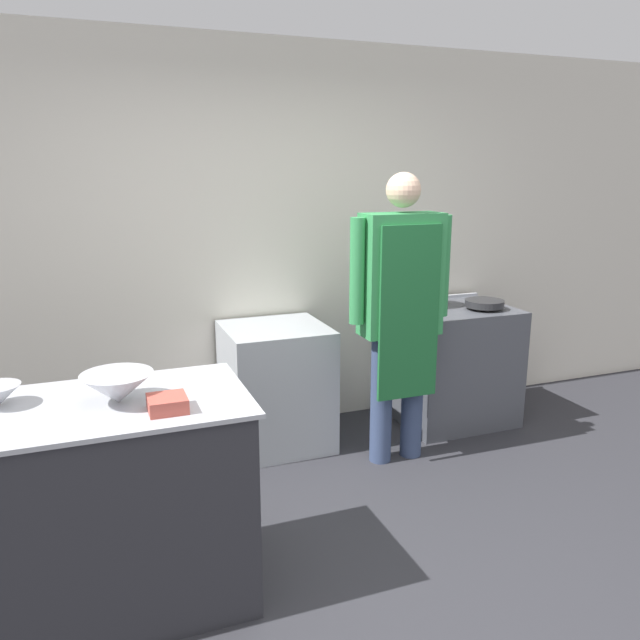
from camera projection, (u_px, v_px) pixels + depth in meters
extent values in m
plane|color=#2D2D33|center=(388.00, 605.00, 2.73)|extent=(14.00, 14.00, 0.00)
cube|color=silver|center=(254.00, 243.00, 4.33)|extent=(8.00, 0.05, 2.70)
cube|color=#2D2D33|center=(98.00, 510.00, 2.63)|extent=(1.24, 0.67, 0.91)
cube|color=#B2B5BC|center=(88.00, 407.00, 2.52)|extent=(1.29, 0.70, 0.02)
cube|color=#4C4F56|center=(453.00, 364.00, 4.65)|extent=(0.81, 0.69, 0.87)
cube|color=#B2B5BC|center=(481.00, 339.00, 4.29)|extent=(0.74, 0.03, 0.10)
cube|color=#B2B5BC|center=(432.00, 298.00, 4.84)|extent=(0.81, 0.03, 0.02)
cube|color=#A8ADB2|center=(276.00, 386.00, 4.23)|extent=(0.67, 0.65, 0.84)
cube|color=silver|center=(290.00, 396.00, 3.93)|extent=(0.57, 0.02, 0.58)
cylinder|color=#38476B|center=(381.00, 399.00, 3.98)|extent=(0.14, 0.14, 0.84)
cylinder|color=#38476B|center=(412.00, 395.00, 4.06)|extent=(0.14, 0.14, 0.84)
cube|color=#338C4C|center=(401.00, 275.00, 3.83)|extent=(0.50, 0.22, 0.75)
cube|color=#1E6633|center=(409.00, 314.00, 3.77)|extent=(0.40, 0.02, 1.07)
cylinder|color=#338C4C|center=(357.00, 271.00, 3.72)|extent=(0.09, 0.09, 0.64)
cylinder|color=#338C4C|center=(442.00, 266.00, 3.92)|extent=(0.09, 0.09, 0.64)
sphere|color=beige|center=(403.00, 190.00, 3.71)|extent=(0.21, 0.21, 0.21)
cone|color=#B2B5BC|center=(118.00, 388.00, 2.52)|extent=(0.29, 0.29, 0.12)
cube|color=#B24C3F|center=(167.00, 404.00, 2.44)|extent=(0.15, 0.15, 0.06)
cylinder|color=#B2B5BC|center=(426.00, 292.00, 4.57)|extent=(0.29, 0.29, 0.18)
ellipsoid|color=#B2B5BC|center=(427.00, 277.00, 4.54)|extent=(0.28, 0.28, 0.05)
cylinder|color=#262628|center=(484.00, 303.00, 4.48)|extent=(0.28, 0.28, 0.05)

